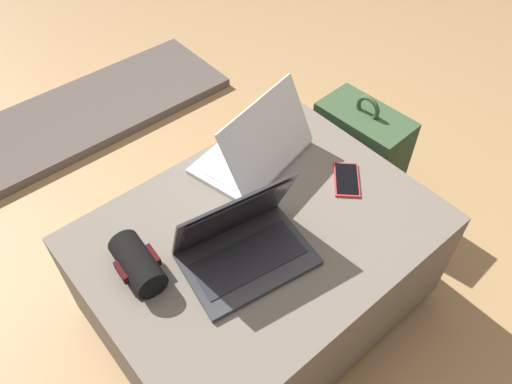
# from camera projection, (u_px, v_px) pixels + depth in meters

# --- Properties ---
(ground_plane) EXTENTS (14.00, 14.00, 0.00)m
(ground_plane) POSITION_uv_depth(u_px,v_px,m) (260.00, 305.00, 1.72)
(ground_plane) COLOR tan
(ottoman) EXTENTS (0.96, 0.73, 0.43)m
(ottoman) POSITION_uv_depth(u_px,v_px,m) (260.00, 270.00, 1.55)
(ottoman) COLOR #3D3832
(ottoman) RESTS_ON ground_plane
(laptop_near) EXTENTS (0.36, 0.28, 0.23)m
(laptop_near) POSITION_uv_depth(u_px,v_px,m) (243.00, 244.00, 1.30)
(laptop_near) COLOR #333338
(laptop_near) RESTS_ON ottoman
(laptop_far) EXTENTS (0.40, 0.31, 0.23)m
(laptop_far) POSITION_uv_depth(u_px,v_px,m) (256.00, 149.00, 1.54)
(laptop_far) COLOR silver
(laptop_far) RESTS_ON ottoman
(cell_phone) EXTENTS (0.15, 0.15, 0.01)m
(cell_phone) POSITION_uv_depth(u_px,v_px,m) (347.00, 180.00, 1.51)
(cell_phone) COLOR red
(cell_phone) RESTS_ON ottoman
(backpack) EXTENTS (0.25, 0.34, 0.50)m
(backpack) POSITION_uv_depth(u_px,v_px,m) (359.00, 157.00, 1.91)
(backpack) COLOR #385133
(backpack) RESTS_ON ground_plane
(wrist_brace) EXTENTS (0.11, 0.18, 0.08)m
(wrist_brace) POSITION_uv_depth(u_px,v_px,m) (138.00, 264.00, 1.27)
(wrist_brace) COLOR black
(wrist_brace) RESTS_ON ottoman
(fireplace_hearth) EXTENTS (1.40, 0.50, 0.04)m
(fireplace_hearth) POSITION_uv_depth(u_px,v_px,m) (81.00, 116.00, 2.36)
(fireplace_hearth) COLOR #564C47
(fireplace_hearth) RESTS_ON ground_plane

